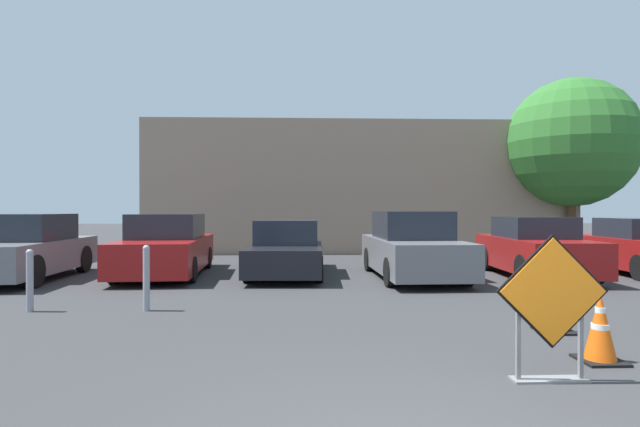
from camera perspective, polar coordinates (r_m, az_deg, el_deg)
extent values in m
plane|color=#333335|center=(13.13, 0.70, -6.90)|extent=(96.00, 96.00, 0.00)
cube|color=black|center=(5.38, 24.99, -8.06)|extent=(1.10, 0.02, 1.10)
cube|color=orange|center=(5.37, 25.06, -8.08)|extent=(1.04, 0.02, 1.04)
cube|color=slate|center=(5.61, 24.74, -16.85)|extent=(0.74, 0.20, 0.02)
cube|color=slate|center=(5.37, 21.71, -12.87)|extent=(0.04, 0.04, 0.88)
cube|color=slate|center=(5.65, 27.64, -12.23)|extent=(0.04, 0.04, 0.88)
cube|color=black|center=(6.50, 29.36, -14.42)|extent=(0.45, 0.45, 0.03)
cone|color=#EA590F|center=(6.41, 29.37, -11.07)|extent=(0.34, 0.34, 0.75)
cylinder|color=white|center=(6.38, 29.38, -9.62)|extent=(0.11, 0.11, 0.07)
cylinder|color=white|center=(6.41, 29.37, -11.20)|extent=(0.19, 0.19, 0.07)
cube|color=black|center=(7.72, 25.24, -12.03)|extent=(0.47, 0.47, 0.03)
cone|color=#EA590F|center=(7.65, 25.25, -9.64)|extent=(0.35, 0.35, 0.62)
cylinder|color=white|center=(7.63, 25.25, -8.62)|extent=(0.11, 0.11, 0.06)
cylinder|color=white|center=(7.66, 25.25, -9.73)|extent=(0.19, 0.19, 0.06)
cube|color=slate|center=(13.87, -30.46, -4.21)|extent=(1.87, 4.43, 0.75)
cube|color=#1E232D|center=(13.93, -30.27, -1.35)|extent=(1.58, 2.06, 0.63)
cylinder|color=black|center=(12.34, -29.94, -5.77)|extent=(0.23, 0.72, 0.71)
cylinder|color=black|center=(14.81, -25.41, -4.72)|extent=(0.23, 0.72, 0.71)
cylinder|color=black|center=(15.44, -30.86, -4.53)|extent=(0.23, 0.72, 0.71)
cube|color=maroon|center=(13.41, -17.15, -4.37)|extent=(2.14, 4.80, 0.78)
cube|color=#1E232D|center=(13.48, -17.06, -1.37)|extent=(1.76, 2.25, 0.62)
cylinder|color=black|center=(11.86, -14.49, -6.23)|extent=(0.24, 0.62, 0.61)
cylinder|color=black|center=(12.23, -22.45, -6.04)|extent=(0.24, 0.62, 0.61)
cylinder|color=black|center=(14.72, -12.76, -4.93)|extent=(0.24, 0.62, 0.61)
cylinder|color=black|center=(15.03, -19.24, -4.83)|extent=(0.24, 0.62, 0.61)
cube|color=black|center=(12.96, -3.76, -4.84)|extent=(1.93, 4.72, 0.63)
cube|color=#1E232D|center=(13.03, -3.72, -2.08)|extent=(1.63, 2.20, 0.61)
cylinder|color=black|center=(11.51, -0.15, -6.38)|extent=(0.22, 0.62, 0.62)
cylinder|color=black|center=(11.63, -8.23, -6.32)|extent=(0.22, 0.62, 0.62)
cylinder|color=black|center=(14.38, -0.15, -5.02)|extent=(0.22, 0.62, 0.62)
cylinder|color=black|center=(14.48, -6.62, -4.99)|extent=(0.22, 0.62, 0.62)
cube|color=slate|center=(12.52, 10.52, -4.64)|extent=(1.95, 4.59, 0.79)
cube|color=#1E232D|center=(12.59, 10.40, -1.29)|extent=(1.67, 2.13, 0.67)
cylinder|color=black|center=(11.45, 16.38, -6.38)|extent=(0.22, 0.65, 0.64)
cylinder|color=black|center=(10.99, 8.03, -6.65)|extent=(0.22, 0.65, 0.64)
cylinder|color=black|center=(14.12, 12.45, -5.09)|extent=(0.22, 0.65, 0.64)
cylinder|color=black|center=(13.75, 5.65, -5.23)|extent=(0.22, 0.65, 0.64)
cube|color=maroon|center=(13.59, 23.36, -4.23)|extent=(1.95, 4.30, 0.79)
cube|color=#1E232D|center=(13.65, 23.20, -1.46)|extent=(1.61, 2.02, 0.52)
cylinder|color=black|center=(12.76, 28.88, -5.64)|extent=(0.24, 0.68, 0.67)
cylinder|color=black|center=(12.11, 22.25, -5.94)|extent=(0.24, 0.68, 0.67)
cylinder|color=black|center=(15.11, 24.24, -4.69)|extent=(0.24, 0.68, 0.67)
cylinder|color=black|center=(14.57, 18.52, -4.86)|extent=(0.24, 0.68, 0.67)
cylinder|color=black|center=(16.23, 28.16, -4.45)|extent=(0.24, 0.63, 0.62)
cylinder|color=gray|center=(8.80, -19.23, -7.15)|extent=(0.11, 0.11, 1.03)
sphere|color=gray|center=(8.75, -19.24, -3.80)|extent=(0.12, 0.12, 0.12)
cylinder|color=gray|center=(9.53, -30.24, -6.80)|extent=(0.11, 0.11, 0.97)
sphere|color=gray|center=(9.48, -30.25, -3.89)|extent=(0.12, 0.12, 0.12)
cube|color=gray|center=(21.25, 4.17, 2.78)|extent=(16.61, 5.00, 5.10)
cylinder|color=#513823|center=(20.98, 26.78, -0.93)|extent=(0.32, 0.32, 2.39)
sphere|color=#2D6B28|center=(21.12, 26.81, 7.21)|extent=(4.80, 4.80, 4.80)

